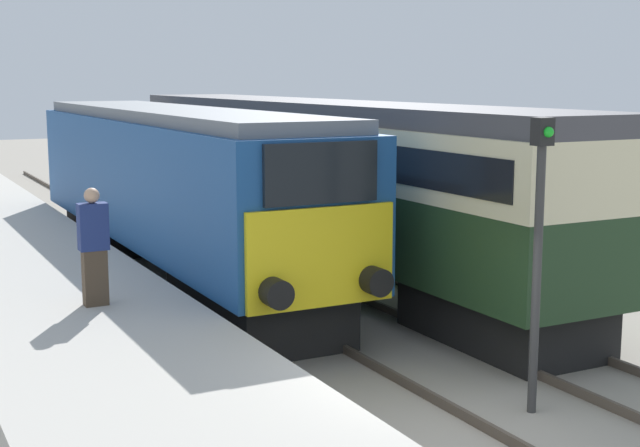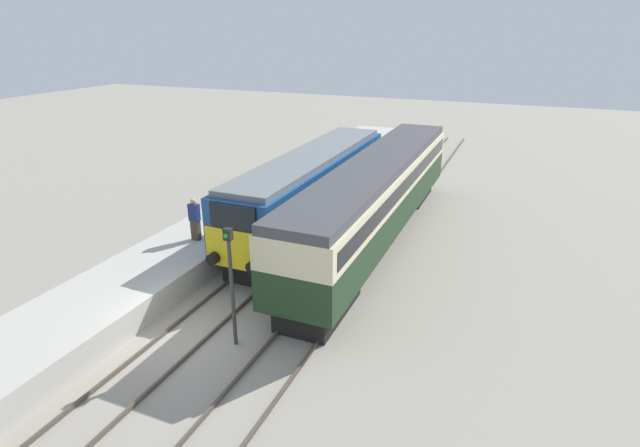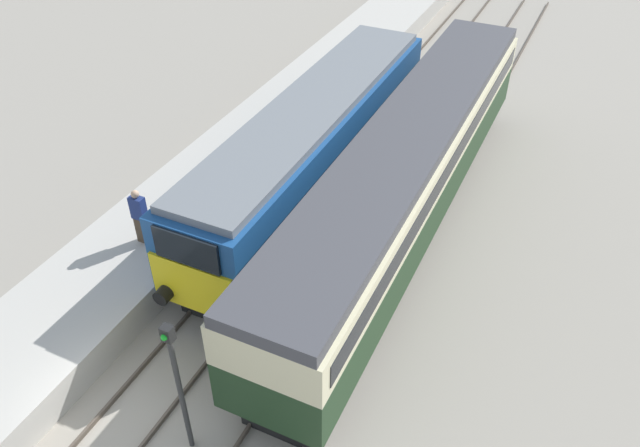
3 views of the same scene
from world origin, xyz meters
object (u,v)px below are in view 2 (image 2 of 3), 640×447
at_px(passenger_carriage, 378,192).
at_px(person_on_platform, 195,219).
at_px(signal_post, 231,278).
at_px(locomotive, 312,187).

xyz_separation_m(passenger_carriage, person_on_platform, (-6.43, -5.02, -0.49)).
distance_m(passenger_carriage, signal_post, 9.81).
distance_m(person_on_platform, signal_post, 6.64).
xyz_separation_m(locomotive, person_on_platform, (-3.03, -5.33, -0.23)).
distance_m(locomotive, passenger_carriage, 3.42).
bearing_deg(locomotive, passenger_carriage, -5.27).
relative_size(passenger_carriage, signal_post, 4.59).
xyz_separation_m(person_on_platform, signal_post, (4.73, -4.64, 0.45)).
distance_m(locomotive, person_on_platform, 6.14).
bearing_deg(person_on_platform, signal_post, -44.49).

